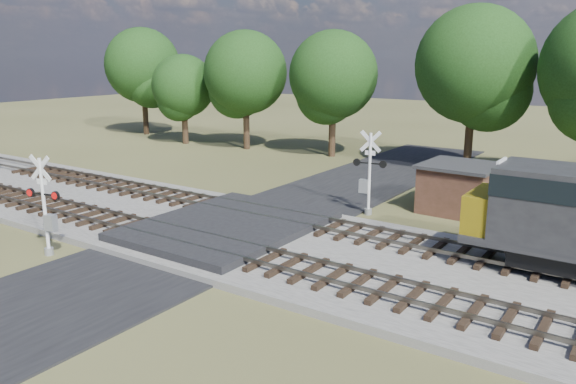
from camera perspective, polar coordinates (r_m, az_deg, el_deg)
The scene contains 10 objects.
ground at distance 25.85m, azimuth -6.79°, elevation -4.59°, with size 160.00×160.00×0.00m, color #444424.
ballast_bed at distance 21.44m, azimuth 15.02°, elevation -8.50°, with size 140.00×10.00×0.30m, color gray.
road at distance 25.84m, azimuth -6.79°, elevation -4.51°, with size 7.00×60.00×0.08m, color black.
crossing_panel at distance 26.12m, azimuth -6.09°, elevation -3.65°, with size 7.00×9.00×0.62m, color #262628.
track_near at distance 22.37m, azimuth -4.11°, elevation -6.37°, with size 140.00×2.60×0.33m.
track_far at distance 26.26m, azimuth 2.67°, elevation -3.27°, with size 140.00×2.60×0.33m.
crossing_signal_near at distance 24.95m, azimuth -23.30°, elevation -2.12°, with size 1.69×0.47×4.22m.
crossing_signal_far at distance 29.13m, azimuth 8.08°, elevation 1.21°, with size 1.77×0.43×4.40m.
equipment_shed at distance 30.84m, azimuth 17.00°, elevation 0.43°, with size 3.94×3.94×2.57m.
treeline at distance 39.99m, azimuth 22.11°, elevation 10.98°, with size 79.32×11.45×11.45m.
Camera 1 is at (16.24, -18.41, 8.12)m, focal length 35.00 mm.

